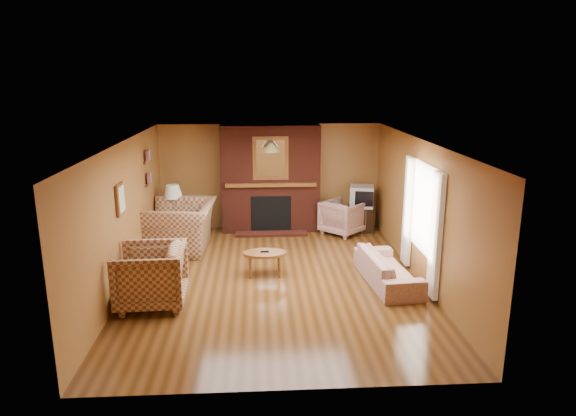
{
  "coord_description": "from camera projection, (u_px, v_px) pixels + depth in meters",
  "views": [
    {
      "loc": [
        -0.29,
        -8.33,
        3.45
      ],
      "look_at": [
        0.25,
        0.6,
        1.13
      ],
      "focal_mm": 32.0,
      "sensor_mm": 36.0,
      "label": 1
    }
  ],
  "objects": [
    {
      "name": "wall_right",
      "position": [
        421.0,
        211.0,
        8.78
      ],
      "size": [
        0.0,
        6.5,
        6.5
      ],
      "primitive_type": "plane",
      "rotation": [
        1.57,
        0.0,
        -1.57
      ],
      "color": "#93582D",
      "rests_on": "floor"
    },
    {
      "name": "fireplace",
      "position": [
        270.0,
        180.0,
        11.52
      ],
      "size": [
        2.2,
        0.82,
        2.4
      ],
      "color": "#4B1A10",
      "rests_on": "floor"
    },
    {
      "name": "pendant_light",
      "position": [
        271.0,
        147.0,
        10.66
      ],
      "size": [
        0.36,
        0.36,
        0.48
      ],
      "color": "black",
      "rests_on": "ceiling"
    },
    {
      "name": "ceiling",
      "position": [
        275.0,
        142.0,
        8.33
      ],
      "size": [
        6.5,
        6.5,
        0.0
      ],
      "primitive_type": "plane",
      "rotation": [
        3.14,
        0.0,
        0.0
      ],
      "color": "white",
      "rests_on": "wall_back"
    },
    {
      "name": "wall_back",
      "position": [
        270.0,
        177.0,
        11.77
      ],
      "size": [
        6.5,
        0.0,
        6.5
      ],
      "primitive_type": "plane",
      "rotation": [
        1.57,
        0.0,
        0.0
      ],
      "color": "#93582D",
      "rests_on": "floor"
    },
    {
      "name": "floor",
      "position": [
        276.0,
        280.0,
        8.93
      ],
      "size": [
        6.5,
        6.5,
        0.0
      ],
      "primitive_type": "plane",
      "color": "#46280F",
      "rests_on": "ground"
    },
    {
      "name": "side_table",
      "position": [
        175.0,
        227.0,
        11.11
      ],
      "size": [
        0.42,
        0.42,
        0.53
      ],
      "primitive_type": "cube",
      "rotation": [
        0.0,
        0.0,
        -0.05
      ],
      "color": "brown",
      "rests_on": "floor"
    },
    {
      "name": "window_right",
      "position": [
        422.0,
        218.0,
        8.6
      ],
      "size": [
        0.1,
        1.85,
        2.0
      ],
      "color": "beige",
      "rests_on": "wall_right"
    },
    {
      "name": "coffee_table",
      "position": [
        265.0,
        255.0,
        9.06
      ],
      "size": [
        0.77,
        0.48,
        0.45
      ],
      "color": "brown",
      "rests_on": "floor"
    },
    {
      "name": "floral_armchair",
      "position": [
        343.0,
        217.0,
        11.47
      ],
      "size": [
        1.15,
        1.15,
        0.75
      ],
      "primitive_type": "imported",
      "rotation": [
        0.0,
        0.0,
        2.35
      ],
      "color": "#B8AE8F",
      "rests_on": "floor"
    },
    {
      "name": "table_lamp",
      "position": [
        173.0,
        198.0,
        10.95
      ],
      "size": [
        0.4,
        0.4,
        0.66
      ],
      "color": "silver",
      "rests_on": "side_table"
    },
    {
      "name": "bookshelf",
      "position": [
        149.0,
        168.0,
        10.21
      ],
      "size": [
        0.09,
        0.55,
        0.71
      ],
      "color": "brown",
      "rests_on": "wall_left"
    },
    {
      "name": "floral_sofa",
      "position": [
        388.0,
        269.0,
        8.73
      ],
      "size": [
        0.85,
        1.84,
        0.52
      ],
      "primitive_type": "imported",
      "rotation": [
        0.0,
        0.0,
        1.66
      ],
      "color": "#B8AE8F",
      "rests_on": "floor"
    },
    {
      "name": "crt_tv",
      "position": [
        362.0,
        196.0,
        11.55
      ],
      "size": [
        0.61,
        0.61,
        0.48
      ],
      "color": "#A6A8AE",
      "rests_on": "tv_stand"
    },
    {
      "name": "plaid_loveseat",
      "position": [
        181.0,
        226.0,
        10.4
      ],
      "size": [
        1.38,
        1.56,
        0.97
      ],
      "primitive_type": "imported",
      "rotation": [
        0.0,
        0.0,
        -1.62
      ],
      "color": "maroon",
      "rests_on": "floor"
    },
    {
      "name": "botanical_print",
      "position": [
        120.0,
        199.0,
        8.11
      ],
      "size": [
        0.05,
        0.4,
        0.5
      ],
      "color": "brown",
      "rests_on": "wall_left"
    },
    {
      "name": "wall_left",
      "position": [
        125.0,
        216.0,
        8.49
      ],
      "size": [
        0.0,
        6.5,
        6.5
      ],
      "primitive_type": "plane",
      "rotation": [
        1.57,
        0.0,
        1.57
      ],
      "color": "#93582D",
      "rests_on": "floor"
    },
    {
      "name": "tv_stand",
      "position": [
        361.0,
        219.0,
        11.69
      ],
      "size": [
        0.53,
        0.49,
        0.57
      ],
      "primitive_type": "cube",
      "rotation": [
        0.0,
        0.0,
        -0.02
      ],
      "color": "black",
      "rests_on": "floor"
    },
    {
      "name": "wall_front",
      "position": [
        286.0,
        292.0,
        5.49
      ],
      "size": [
        6.5,
        0.0,
        6.5
      ],
      "primitive_type": "plane",
      "rotation": [
        -1.57,
        0.0,
        0.0
      ],
      "color": "#93582D",
      "rests_on": "floor"
    },
    {
      "name": "plaid_armchair",
      "position": [
        151.0,
        276.0,
        7.84
      ],
      "size": [
        1.08,
        1.05,
        0.95
      ],
      "primitive_type": "imported",
      "rotation": [
        0.0,
        0.0,
        -1.53
      ],
      "color": "maroon",
      "rests_on": "floor"
    }
  ]
}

